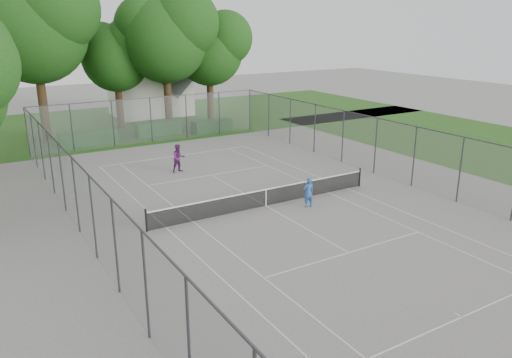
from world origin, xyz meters
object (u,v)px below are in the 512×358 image
house (150,79)px  woman_player (179,158)px  girl_player (308,192)px  tennis_net (266,197)px

house → woman_player: size_ratio=5.06×
girl_player → house: bearing=-87.5°
tennis_net → girl_player: girl_player is taller
tennis_net → woman_player: woman_player is taller
house → tennis_net: bearing=-98.3°
house → girl_player: (-2.36, -29.94, -2.85)m
tennis_net → girl_player: 2.18m
tennis_net → house: 29.21m
tennis_net → woman_player: 8.23m
woman_player → house: bearing=71.3°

